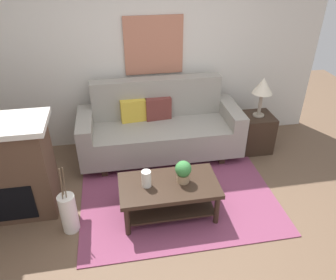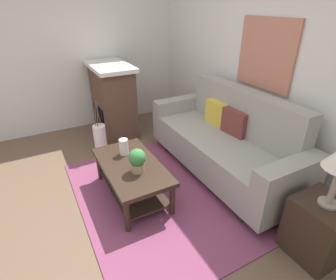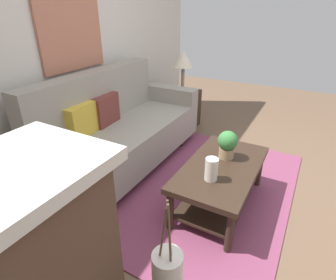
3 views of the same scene
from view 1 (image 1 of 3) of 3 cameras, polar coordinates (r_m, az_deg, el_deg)
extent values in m
plane|color=brown|center=(3.76, 3.43, -15.08)|extent=(8.86, 8.86, 0.00)
cube|color=silver|center=(4.80, -1.73, 14.91)|extent=(4.86, 0.10, 2.70)
cube|color=#843D5B|center=(4.10, 1.85, -10.02)|extent=(2.36, 1.67, 0.01)
cube|color=gray|center=(4.66, -1.29, 0.51)|extent=(1.84, 0.84, 0.40)
cube|color=gray|center=(4.72, -1.96, 7.49)|extent=(1.84, 0.20, 0.56)
cube|color=gray|center=(4.59, -13.95, 0.41)|extent=(0.20, 0.84, 0.60)
cube|color=gray|center=(4.85, 10.68, 2.59)|extent=(0.20, 0.84, 0.60)
cube|color=#332319|center=(4.77, -11.02, -3.06)|extent=(0.08, 0.74, 0.12)
cube|color=#332319|center=(4.97, 8.11, -1.21)|extent=(0.08, 0.74, 0.12)
cube|color=gold|center=(4.62, -6.00, 5.13)|extent=(0.37, 0.15, 0.32)
cube|color=brown|center=(4.65, -1.70, 5.49)|extent=(0.37, 0.15, 0.32)
cube|color=#332319|center=(3.65, 0.16, -7.92)|extent=(1.10, 0.60, 0.05)
cube|color=#332319|center=(3.84, 0.15, -11.20)|extent=(0.98, 0.50, 0.02)
cylinder|color=#332319|center=(3.58, -7.09, -13.90)|extent=(0.06, 0.06, 0.38)
cylinder|color=#332319|center=(3.72, 8.48, -11.98)|extent=(0.06, 0.06, 0.38)
cylinder|color=#332319|center=(3.95, -7.60, -8.76)|extent=(0.06, 0.06, 0.38)
cylinder|color=#332319|center=(4.07, 6.38, -7.23)|extent=(0.06, 0.06, 0.38)
cylinder|color=white|center=(3.56, -3.78, -6.73)|extent=(0.10, 0.10, 0.19)
cylinder|color=tan|center=(3.64, 2.67, -6.57)|extent=(0.14, 0.14, 0.10)
sphere|color=#397F3E|center=(3.57, 2.72, -5.03)|extent=(0.18, 0.18, 0.18)
cube|color=#332319|center=(5.03, 14.99, 1.29)|extent=(0.44, 0.44, 0.56)
cylinder|color=gray|center=(4.89, 15.45, 4.22)|extent=(0.16, 0.16, 0.02)
cylinder|color=gray|center=(4.82, 15.73, 5.96)|extent=(0.05, 0.05, 0.35)
cone|color=beige|center=(4.71, 16.23, 9.08)|extent=(0.28, 0.28, 0.22)
cube|color=brown|center=(4.01, -25.89, -5.00)|extent=(0.90, 0.50, 1.10)
cube|color=black|center=(3.96, -25.83, -10.09)|extent=(0.52, 0.02, 0.44)
cylinder|color=white|center=(3.74, -16.87, -12.09)|extent=(0.18, 0.18, 0.47)
cylinder|color=brown|center=(3.47, -17.59, -7.11)|extent=(0.02, 0.04, 0.36)
cylinder|color=brown|center=(3.49, -18.05, -6.97)|extent=(0.03, 0.05, 0.36)
cylinder|color=brown|center=(3.46, -18.10, -7.33)|extent=(0.03, 0.04, 0.36)
cube|color=#B77056|center=(4.69, -2.51, 16.10)|extent=(0.82, 0.03, 0.80)
camera|label=2|loc=(3.53, 45.14, 11.07)|focal=28.12mm
camera|label=3|loc=(2.86, -40.98, 2.33)|focal=29.11mm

